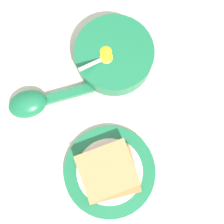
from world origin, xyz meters
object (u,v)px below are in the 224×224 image
object	(u,v)px
toast_plate	(110,171)
toast_sandwich	(109,173)
soup_spoon	(34,102)
egg_bowl	(114,56)

from	to	relation	value
toast_plate	toast_sandwich	bearing A→B (deg)	79.48
soup_spoon	egg_bowl	bearing A→B (deg)	-121.95
soup_spoon	toast_sandwich	bearing A→B (deg)	164.43
egg_bowl	toast_sandwich	world-z (taller)	egg_bowl
egg_bowl	toast_sandwich	distance (m)	0.24
toast_sandwich	soup_spoon	bearing A→B (deg)	-15.57
toast_plate	toast_sandwich	size ratio (longest dim) A/B	1.26
egg_bowl	toast_sandwich	size ratio (longest dim) A/B	1.12
toast_plate	soup_spoon	xyz separation A→B (m)	(0.20, -0.05, 0.01)
toast_plate	soup_spoon	size ratio (longest dim) A/B	1.18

